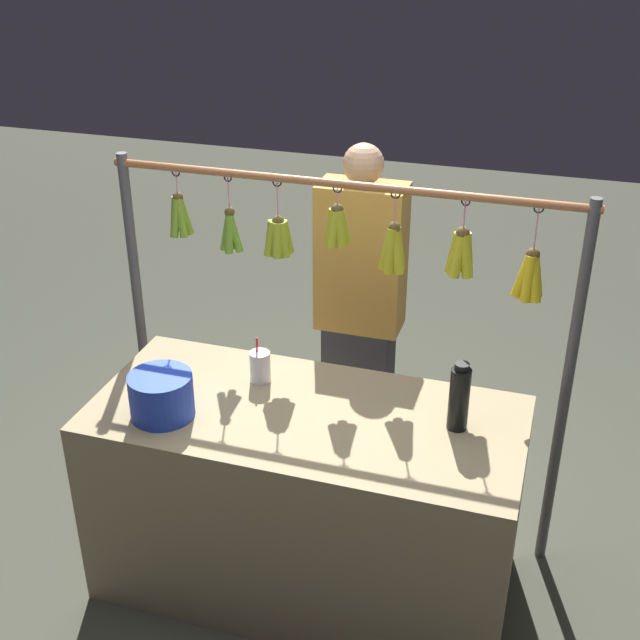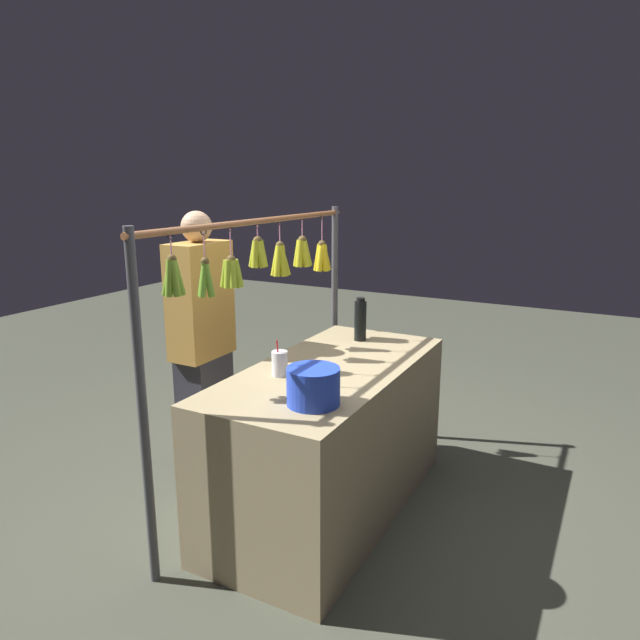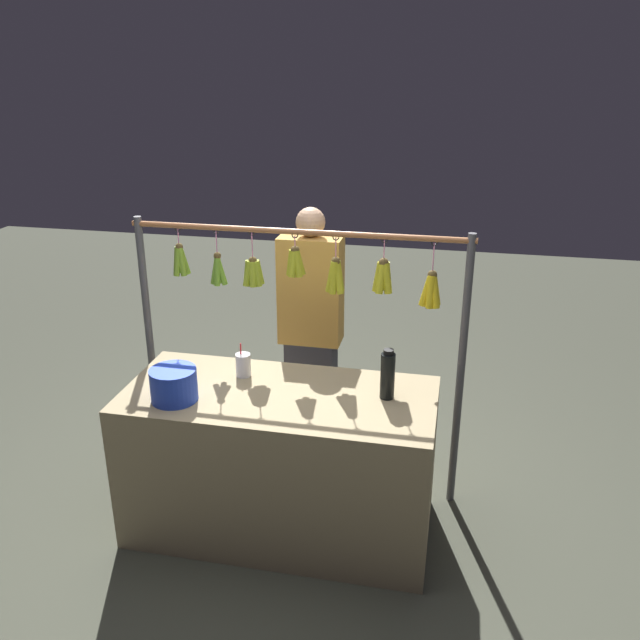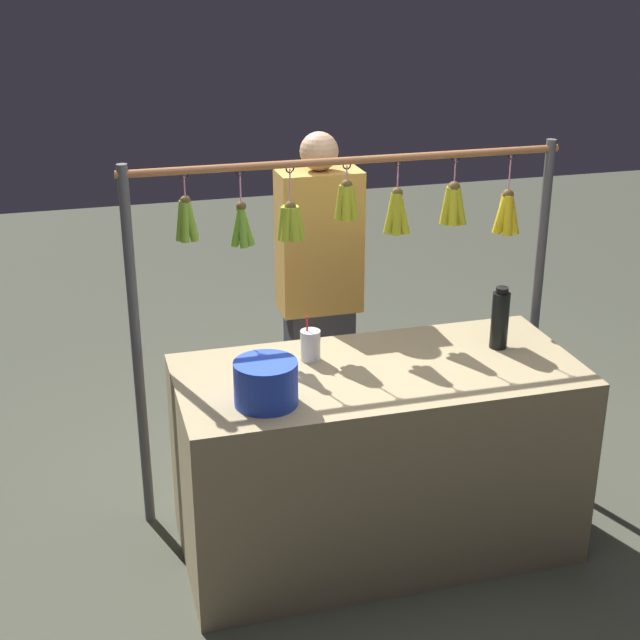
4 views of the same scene
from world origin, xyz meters
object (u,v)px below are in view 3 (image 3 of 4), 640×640
(blue_bucket, at_px, (174,385))
(drink_cup, at_px, (243,365))
(vendor_person, at_px, (311,336))
(water_bottle, at_px, (388,375))

(blue_bucket, relative_size, drink_cup, 1.26)
(drink_cup, height_order, vendor_person, vendor_person)
(water_bottle, relative_size, blue_bucket, 1.13)
(drink_cup, bearing_deg, blue_bucket, 52.36)
(blue_bucket, xyz_separation_m, drink_cup, (-0.26, -0.34, -0.02))
(drink_cup, bearing_deg, vendor_person, -108.30)
(water_bottle, bearing_deg, drink_cup, -6.39)
(drink_cup, xyz_separation_m, vendor_person, (-0.23, -0.68, -0.09))
(water_bottle, distance_m, drink_cup, 0.81)
(vendor_person, bearing_deg, blue_bucket, 64.55)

